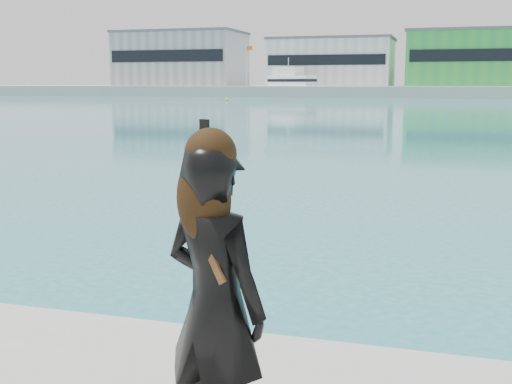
% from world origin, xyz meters
% --- Properties ---
extents(far_quay, '(320.00, 40.00, 2.00)m').
position_xyz_m(far_quay, '(0.00, 130.00, 1.00)').
color(far_quay, '#9E9E99').
rests_on(far_quay, ground).
extents(warehouse_grey_left, '(26.52, 16.36, 11.50)m').
position_xyz_m(warehouse_grey_left, '(-55.00, 127.98, 7.76)').
color(warehouse_grey_left, gray).
rests_on(warehouse_grey_left, far_quay).
extents(warehouse_white, '(24.48, 15.35, 9.50)m').
position_xyz_m(warehouse_white, '(-22.00, 127.98, 6.76)').
color(warehouse_white, silver).
rests_on(warehouse_white, far_quay).
extents(warehouse_green, '(30.60, 16.36, 10.50)m').
position_xyz_m(warehouse_green, '(8.00, 127.98, 7.26)').
color(warehouse_green, green).
rests_on(warehouse_green, far_quay).
extents(flagpole_left, '(1.28, 0.16, 8.00)m').
position_xyz_m(flagpole_left, '(-37.91, 121.00, 6.54)').
color(flagpole_left, silver).
rests_on(flagpole_left, far_quay).
extents(motor_yacht, '(16.21, 10.06, 7.34)m').
position_xyz_m(motor_yacht, '(-27.17, 116.24, 2.06)').
color(motor_yacht, white).
rests_on(motor_yacht, ground).
extents(buoy_far, '(0.50, 0.50, 0.50)m').
position_xyz_m(buoy_far, '(-30.64, 87.66, 0.00)').
color(buoy_far, yellow).
rests_on(buoy_far, ground).
extents(woman, '(0.69, 0.57, 1.70)m').
position_xyz_m(woman, '(-0.11, -0.66, 1.66)').
color(woman, black).
rests_on(woman, near_quay).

